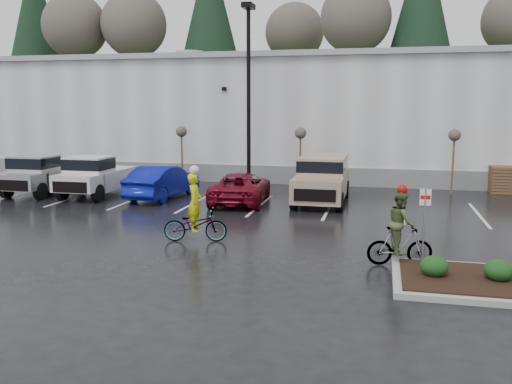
% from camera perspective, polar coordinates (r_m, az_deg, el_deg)
% --- Properties ---
extents(ground, '(120.00, 120.00, 0.00)m').
position_cam_1_polar(ground, '(15.59, 2.93, -7.20)').
color(ground, black).
rests_on(ground, ground).
extents(warehouse, '(60.50, 15.50, 7.20)m').
position_cam_1_polar(warehouse, '(36.80, 9.16, 8.03)').
color(warehouse, '#BCBEC1').
rests_on(warehouse, ground).
extents(wooded_ridge, '(80.00, 25.00, 6.00)m').
position_cam_1_polar(wooded_ridge, '(59.78, 10.75, 7.85)').
color(wooded_ridge, '#2B421B').
rests_on(wooded_ridge, ground).
extents(lamppost, '(0.50, 1.00, 9.22)m').
position_cam_1_polar(lamppost, '(27.55, -0.79, 11.97)').
color(lamppost, black).
rests_on(lamppost, ground).
extents(sapling_west, '(0.60, 0.60, 3.20)m').
position_cam_1_polar(sapling_west, '(29.73, -7.85, 5.99)').
color(sapling_west, '#523220').
rests_on(sapling_west, ground).
extents(sapling_mid, '(0.60, 0.60, 3.20)m').
position_cam_1_polar(sapling_mid, '(28.07, 4.71, 5.85)').
color(sapling_mid, '#523220').
rests_on(sapling_mid, ground).
extents(sapling_east, '(0.60, 0.60, 3.20)m').
position_cam_1_polar(sapling_east, '(27.97, 20.15, 5.30)').
color(sapling_east, '#523220').
rests_on(sapling_east, ground).
extents(pallet_stack_a, '(1.20, 1.20, 1.35)m').
position_cam_1_polar(pallet_stack_a, '(29.55, 24.51, 1.21)').
color(pallet_stack_a, '#523220').
rests_on(pallet_stack_a, ground).
extents(shrub_a, '(0.70, 0.70, 0.52)m').
position_cam_1_polar(shrub_a, '(14.36, 18.25, -7.42)').
color(shrub_a, '#143813').
rests_on(shrub_a, curb_island).
extents(shrub_b, '(0.70, 0.70, 0.52)m').
position_cam_1_polar(shrub_b, '(14.58, 24.18, -7.53)').
color(shrub_b, '#143813').
rests_on(shrub_b, curb_island).
extents(fire_lane_sign, '(0.30, 0.05, 2.20)m').
position_cam_1_polar(fire_lane_sign, '(15.26, 17.31, -2.54)').
color(fire_lane_sign, gray).
rests_on(fire_lane_sign, ground).
extents(pickup_silver, '(2.10, 5.20, 1.96)m').
position_cam_1_polar(pickup_silver, '(28.85, -21.26, 1.85)').
color(pickup_silver, '#AAACB2').
rests_on(pickup_silver, ground).
extents(pickup_white, '(2.10, 5.20, 1.96)m').
position_cam_1_polar(pickup_white, '(27.45, -16.18, 1.76)').
color(pickup_white, silver).
rests_on(pickup_white, ground).
extents(car_blue, '(2.08, 4.86, 1.56)m').
position_cam_1_polar(car_blue, '(25.88, -9.79, 1.11)').
color(car_blue, '#0D1691').
rests_on(car_blue, ground).
extents(car_red, '(2.64, 5.04, 1.35)m').
position_cam_1_polar(car_red, '(24.33, -1.62, 0.47)').
color(car_red, maroon).
rests_on(car_red, ground).
extents(suv_tan, '(2.20, 5.10, 2.06)m').
position_cam_1_polar(suv_tan, '(24.39, 6.93, 1.27)').
color(suv_tan, tan).
rests_on(suv_tan, ground).
extents(cyclist_hivis, '(2.14, 1.11, 2.48)m').
position_cam_1_polar(cyclist_hivis, '(17.61, -6.42, -2.76)').
color(cyclist_hivis, '#3F3F44').
rests_on(cyclist_hivis, ground).
extents(cyclist_olive, '(1.81, 0.91, 2.26)m').
position_cam_1_polar(cyclist_olive, '(15.44, 14.94, -4.49)').
color(cyclist_olive, '#3F3F44').
rests_on(cyclist_olive, ground).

